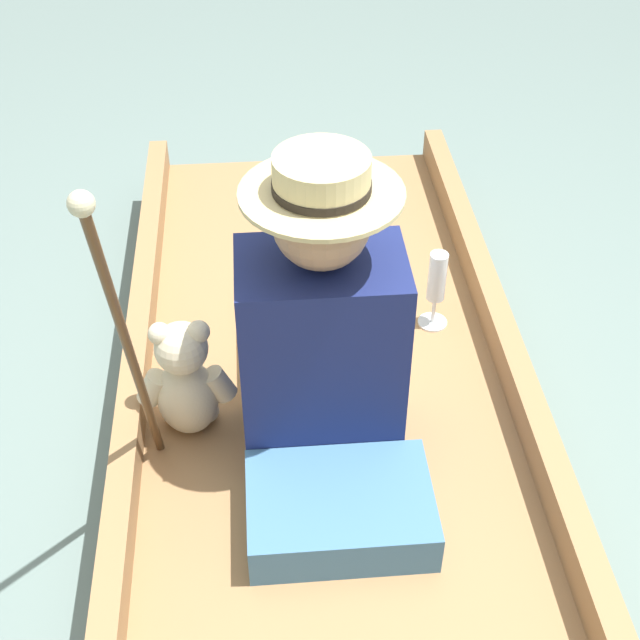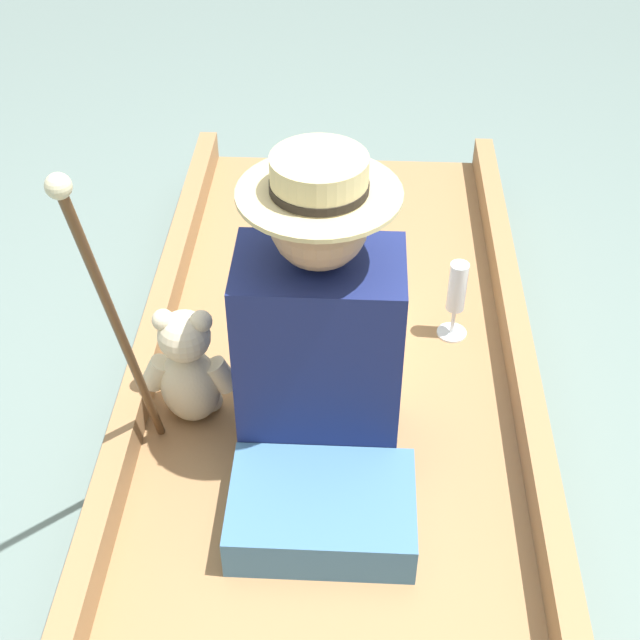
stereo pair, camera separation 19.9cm
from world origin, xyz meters
TOP-DOWN VIEW (x-y plane):
  - ground_plane at (0.00, 0.00)m, footprint 16.00×16.00m
  - punt_boat at (0.00, 0.00)m, footprint 1.04×2.76m
  - seat_cushion at (-0.01, -0.24)m, footprint 0.41×0.28m
  - seated_person at (-0.03, 0.10)m, footprint 0.36×0.74m
  - teddy_bear at (-0.34, 0.09)m, footprint 0.24×0.14m
  - wine_glass at (0.32, 0.44)m, footprint 0.08×0.08m
  - walking_cane at (-0.42, -0.16)m, footprint 0.04×0.34m

SIDE VIEW (x-z plane):
  - ground_plane at x=0.00m, z-range 0.00..0.00m
  - punt_boat at x=0.00m, z-range -0.04..0.21m
  - seat_cushion at x=-0.01m, z-range 0.15..0.26m
  - wine_glass at x=0.32m, z-range 0.18..0.41m
  - teddy_bear at x=-0.34m, z-range 0.14..0.48m
  - seated_person at x=-0.03m, z-range 0.05..0.83m
  - walking_cane at x=-0.42m, z-range 0.22..1.14m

